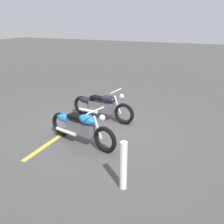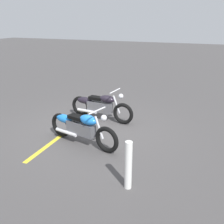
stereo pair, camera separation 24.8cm
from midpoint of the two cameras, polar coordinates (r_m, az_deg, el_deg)
ground_plane at (r=7.57m, az=-5.42°, el=-4.01°), size 60.00×60.00×0.00m
motorcycle_bright_foreground at (r=6.65m, az=-8.09°, el=-3.29°), size 2.20×0.75×1.04m
motorcycle_dark_foreground at (r=8.19m, az=-3.69°, el=1.41°), size 2.23×0.62×1.04m
bollard_post at (r=4.90m, az=2.17°, el=-11.78°), size 0.14×0.14×0.98m
parking_stripe_near at (r=7.38m, az=-12.02°, el=-5.01°), size 0.18×3.20×0.01m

